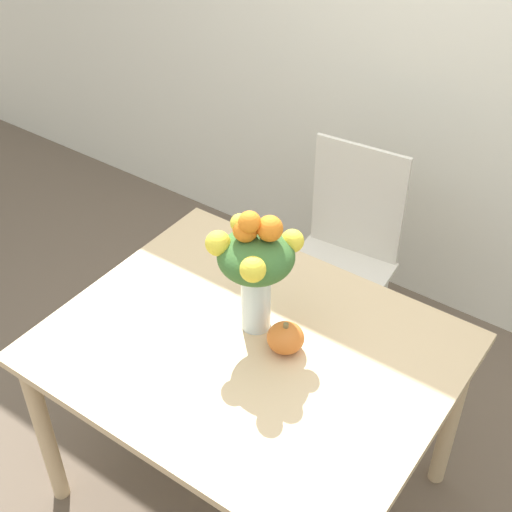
% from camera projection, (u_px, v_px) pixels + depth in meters
% --- Properties ---
extents(ground_plane, '(12.00, 12.00, 0.00)m').
position_uv_depth(ground_plane, '(251.00, 485.00, 2.72)').
color(ground_plane, brown).
extents(wall_back, '(8.00, 0.06, 2.70)m').
position_uv_depth(wall_back, '(459.00, 26.00, 2.79)').
color(wall_back, silver).
rests_on(wall_back, ground_plane).
extents(dining_table, '(1.24, 1.00, 0.76)m').
position_uv_depth(dining_table, '(250.00, 366.00, 2.31)').
color(dining_table, '#D1B284').
rests_on(dining_table, ground_plane).
extents(flower_vase, '(0.25, 0.27, 0.46)m').
position_uv_depth(flower_vase, '(255.00, 263.00, 2.16)').
color(flower_vase, silver).
rests_on(flower_vase, dining_table).
extents(pumpkin, '(0.12, 0.12, 0.11)m').
position_uv_depth(pumpkin, '(286.00, 338.00, 2.21)').
color(pumpkin, orange).
rests_on(pumpkin, dining_table).
extents(dining_chair_near_window, '(0.46, 0.46, 0.99)m').
position_uv_depth(dining_chair_near_window, '(341.00, 259.00, 2.99)').
color(dining_chair_near_window, silver).
rests_on(dining_chair_near_window, ground_plane).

